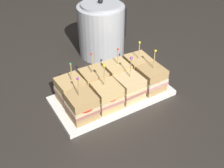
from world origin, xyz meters
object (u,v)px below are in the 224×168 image
serving_platter (112,96)px  sandwich_front_far_right (152,79)px  sandwich_back_center_right (117,74)px  sandwich_front_center_left (107,96)px  sandwich_front_center_right (130,88)px  kettle_steel (101,30)px  sandwich_back_center_left (94,82)px  sandwich_front_far_left (82,106)px  sandwich_back_far_left (71,90)px  sandwich_back_far_right (138,67)px

serving_platter → sandwich_front_far_right: sandwich_front_far_right is taller
sandwich_back_center_right → sandwich_front_center_left: bearing=-135.4°
sandwich_front_center_left → sandwich_back_center_right: (0.09, 0.09, -0.00)m
sandwich_front_center_right → kettle_steel: size_ratio=0.64×
sandwich_back_center_left → sandwich_front_far_right: bearing=-26.5°
kettle_steel → sandwich_front_far_right: bearing=-87.4°
sandwich_front_far_left → sandwich_back_far_left: (0.00, 0.09, -0.00)m
serving_platter → sandwich_back_center_right: 0.08m
kettle_steel → sandwich_back_far_left: bearing=-136.1°
serving_platter → sandwich_back_center_left: sandwich_back_center_left is taller
sandwich_front_far_left → sandwich_front_center_left: size_ratio=0.93×
sandwich_front_far_left → sandwich_front_center_right: 0.18m
serving_platter → sandwich_front_center_left: sandwich_front_center_left is taller
serving_platter → sandwich_back_far_left: bearing=162.2°
sandwich_front_center_left → sandwich_back_center_left: size_ratio=1.02×
sandwich_front_center_left → sandwich_back_far_right: (0.19, 0.09, -0.00)m
sandwich_front_center_left → sandwich_back_far_left: (-0.09, 0.09, -0.00)m
sandwich_front_far_left → sandwich_front_center_right: (0.18, 0.00, -0.00)m
sandwich_back_center_left → sandwich_back_far_right: size_ratio=1.06×
sandwich_front_far_left → sandwich_back_center_right: sandwich_front_far_left is taller
sandwich_back_center_right → sandwich_back_center_left: bearing=178.2°
sandwich_front_far_left → sandwich_back_far_right: same height
sandwich_back_center_right → serving_platter: bearing=-136.0°
sandwich_front_center_left → sandwich_front_center_right: bearing=1.8°
sandwich_front_far_right → sandwich_back_center_left: 0.21m
serving_platter → sandwich_back_center_right: (0.05, 0.04, 0.05)m
sandwich_back_center_right → kettle_steel: kettle_steel is taller
serving_platter → sandwich_front_center_left: bearing=-134.9°
sandwich_front_center_left → sandwich_front_far_left: bearing=-179.2°
sandwich_front_far_right → sandwich_back_center_left: size_ratio=0.97×
sandwich_back_center_right → kettle_steel: 0.26m
sandwich_back_far_left → sandwich_front_center_left: bearing=-45.1°
sandwich_front_center_left → sandwich_back_center_left: sandwich_front_center_left is taller
sandwich_back_far_right → kettle_steel: (-0.02, 0.25, 0.05)m
sandwich_front_center_left → sandwich_front_far_right: size_ratio=1.06×
sandwich_front_center_right → sandwich_back_center_right: sandwich_front_center_right is taller
sandwich_back_center_right → sandwich_back_far_right: 0.09m
sandwich_front_center_left → sandwich_front_far_right: 0.18m
sandwich_front_center_left → kettle_steel: (0.17, 0.34, 0.05)m
serving_platter → sandwich_back_far_left: 0.15m
sandwich_back_far_left → sandwich_back_center_right: bearing=0.3°
sandwich_front_far_left → kettle_steel: kettle_steel is taller
sandwich_front_center_right → sandwich_back_center_left: (-0.09, 0.09, 0.00)m
sandwich_back_far_left → kettle_steel: size_ratio=0.62×
sandwich_front_center_left → sandwich_back_center_right: sandwich_front_center_left is taller
sandwich_back_far_left → sandwich_front_center_right: bearing=-25.9°
sandwich_back_center_left → sandwich_front_far_left: bearing=-134.0°
sandwich_back_center_left → sandwich_back_center_right: size_ratio=1.09×
sandwich_front_center_left → sandwich_back_far_right: sandwich_front_center_left is taller
sandwich_back_center_right → sandwich_back_far_right: (0.09, -0.00, -0.00)m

